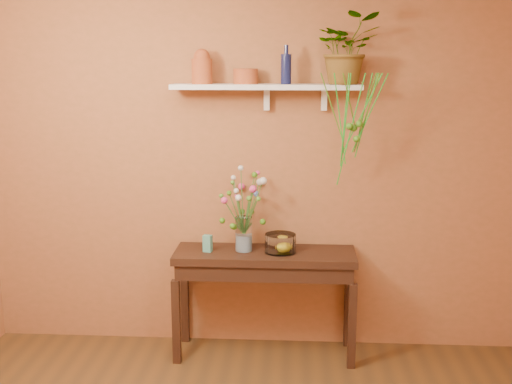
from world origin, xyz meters
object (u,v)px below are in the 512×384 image
object	(u,v)px
bouquet	(245,197)
glass_bowl	(280,244)
sideboard	(265,267)
terracotta_jug	(202,67)
blue_bottle	(286,68)
spider_plant	(347,49)
glass_vase	(244,236)

from	to	relation	value
bouquet	glass_bowl	size ratio (longest dim) A/B	2.18
sideboard	terracotta_jug	distance (m)	1.46
blue_bottle	glass_bowl	xyz separation A→B (m)	(-0.03, -0.07, -1.21)
spider_plant	glass_vase	xyz separation A→B (m)	(-0.69, -0.06, -1.29)
glass_vase	bouquet	bearing A→B (deg)	70.88
glass_vase	terracotta_jug	bearing A→B (deg)	166.95
blue_bottle	glass_bowl	world-z (taller)	blue_bottle
spider_plant	bouquet	size ratio (longest dim) A/B	0.99
terracotta_jug	spider_plant	distance (m)	0.98
sideboard	bouquet	distance (m)	0.52
blue_bottle	glass_vase	size ratio (longest dim) A/B	1.06
spider_plant	glass_vase	distance (m)	1.47
bouquet	spider_plant	bearing A→B (deg)	2.75
glass_bowl	terracotta_jug	bearing A→B (deg)	171.13
spider_plant	bouquet	world-z (taller)	spider_plant
spider_plant	glass_bowl	world-z (taller)	spider_plant
terracotta_jug	bouquet	distance (m)	0.94
sideboard	spider_plant	bearing A→B (deg)	7.04
terracotta_jug	sideboard	bearing A→B (deg)	-10.03
glass_bowl	blue_bottle	bearing A→B (deg)	69.53
sideboard	terracotta_jug	bearing A→B (deg)	169.97
glass_bowl	bouquet	bearing A→B (deg)	170.58
spider_plant	sideboard	bearing A→B (deg)	-172.96
blue_bottle	spider_plant	distance (m)	0.42
spider_plant	glass_vase	bearing A→B (deg)	-175.38
spider_plant	bouquet	bearing A→B (deg)	-177.25
bouquet	terracotta_jug	bearing A→B (deg)	171.61
spider_plant	blue_bottle	bearing A→B (deg)	180.00
sideboard	terracotta_jug	xyz separation A→B (m)	(-0.44, 0.08, 1.39)
bouquet	blue_bottle	bearing A→B (deg)	6.71
sideboard	glass_vase	distance (m)	0.26
terracotta_jug	bouquet	bearing A→B (deg)	-8.39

